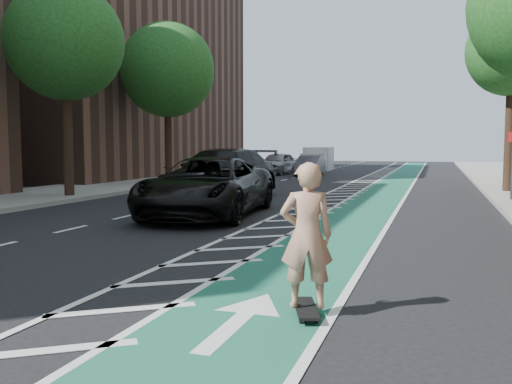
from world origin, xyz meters
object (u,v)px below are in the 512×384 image
at_px(suv_near, 208,187).
at_px(suv_far, 221,174).
at_px(skateboarder, 307,235).
at_px(barrel_a, 177,192).

distance_m(suv_near, suv_far, 4.51).
xyz_separation_m(skateboarder, suv_near, (-4.77, 8.04, -0.13)).
bearing_deg(skateboarder, suv_near, -78.56).
bearing_deg(suv_near, barrel_a, 125.16).
distance_m(skateboarder, barrel_a, 12.86).
xyz_separation_m(suv_far, barrel_a, (-0.98, -1.63, -0.53)).
bearing_deg(skateboarder, suv_far, -82.96).
bearing_deg(suv_far, skateboarder, -61.40).
bearing_deg(suv_near, skateboarder, -64.92).
bearing_deg(barrel_a, skateboarder, -56.56).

